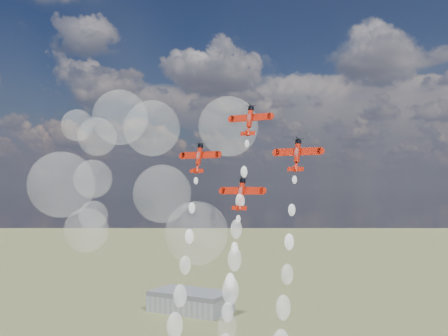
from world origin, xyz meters
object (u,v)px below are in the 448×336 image
object	(u,v)px
plane_lead	(250,120)
plane_right	(297,154)
hangar	(191,301)
plane_slot	(241,193)
plane_left	(199,158)

from	to	relation	value
plane_lead	plane_right	distance (m)	16.26
hangar	plane_right	world-z (taller)	plane_right
plane_lead	plane_slot	distance (m)	18.65
plane_slot	hangar	bearing A→B (deg)	126.02
plane_right	plane_left	bearing A→B (deg)	180.00
plane_lead	plane_slot	bearing A→B (deg)	-90.00
hangar	plane_right	size ratio (longest dim) A/B	4.57
hangar	plane_right	xyz separation A→B (m)	(139.42, -171.13, 80.93)
hangar	plane_lead	bearing A→B (deg)	-53.25
hangar	plane_slot	distance (m)	226.14
plane_left	plane_slot	distance (m)	16.26
plane_slot	plane_lead	bearing A→B (deg)	90.00
hangar	plane_left	xyz separation A→B (m)	(112.78, -171.13, 80.93)
plane_left	plane_slot	xyz separation A→B (m)	(13.32, -2.28, -9.04)
plane_left	plane_slot	world-z (taller)	plane_left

